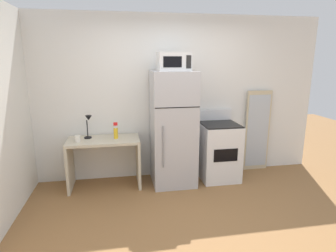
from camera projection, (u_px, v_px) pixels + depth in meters
ground_plane at (197, 228)px, 3.28m from camera, size 12.00×12.00×0.00m
wall_back_white at (170, 98)px, 4.60m from camera, size 5.00×0.10×2.60m
desk at (104, 154)px, 4.27m from camera, size 1.06×0.55×0.75m
desk_lamp at (88, 123)px, 4.20m from camera, size 0.14×0.12×0.35m
spray_bottle at (116, 132)px, 4.23m from camera, size 0.06×0.06×0.25m
coffee_mug at (78, 139)px, 4.07m from camera, size 0.08×0.08×0.09m
refrigerator at (173, 129)px, 4.32m from camera, size 0.65×0.67×1.75m
microwave at (174, 62)px, 4.07m from camera, size 0.46×0.35×0.26m
oven_range at (219, 151)px, 4.57m from camera, size 0.59×0.61×1.10m
leaning_mirror at (257, 131)px, 4.89m from camera, size 0.44×0.03×1.40m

